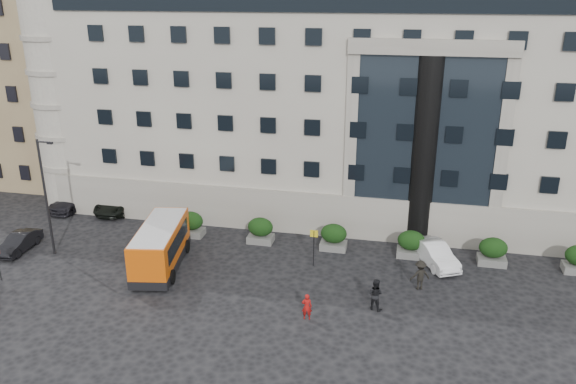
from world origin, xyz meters
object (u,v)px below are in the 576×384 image
object	(u,v)px
parked_car_c	(75,199)
parked_car_d	(120,201)
pedestrian_b	(375,294)
street_lamp	(46,193)
minibus	(160,245)
pedestrian_c	(420,275)
hedge_e	(493,251)
white_taxi	(435,254)
parked_car_b	(19,242)
hedge_b	(260,230)
hedge_c	(334,237)
pedestrian_a	(307,307)
hedge_a	(191,224)
red_truck	(99,164)
bus_stop_sign	(314,242)
hedge_d	(411,244)

from	to	relation	value
parked_car_c	parked_car_d	xyz separation A→B (m)	(3.86, 0.35, 0.01)
pedestrian_b	street_lamp	bearing A→B (deg)	13.67
minibus	pedestrian_c	world-z (taller)	minibus
hedge_e	white_taxi	world-z (taller)	hedge_e
parked_car_d	pedestrian_c	world-z (taller)	pedestrian_c
minibus	parked_car_b	size ratio (longest dim) A/B	1.90
hedge_b	pedestrian_b	xyz separation A→B (m)	(8.54, -7.16, 0.00)
pedestrian_b	parked_car_c	bearing A→B (deg)	-2.45
hedge_c	pedestrian_a	world-z (taller)	hedge_c
hedge_a	parked_car_b	distance (m)	11.64
parked_car_b	white_taxi	size ratio (longest dim) A/B	0.85
street_lamp	red_truck	distance (m)	16.58
street_lamp	white_taxi	world-z (taller)	street_lamp
white_taxi	pedestrian_b	world-z (taller)	pedestrian_b
street_lamp	pedestrian_c	bearing A→B (deg)	1.08
hedge_e	street_lamp	xyz separation A→B (m)	(-28.74, -4.80, 3.44)
minibus	parked_car_c	bearing A→B (deg)	133.98
hedge_b	minibus	distance (m)	7.28
bus_stop_sign	pedestrian_b	xyz separation A→B (m)	(4.24, -4.36, -0.80)
hedge_b	street_lamp	bearing A→B (deg)	-159.93
minibus	parked_car_d	size ratio (longest dim) A/B	1.34
hedge_b	pedestrian_a	distance (m)	10.29
hedge_c	pedestrian_b	bearing A→B (deg)	-64.97
hedge_d	pedestrian_b	world-z (taller)	pedestrian_b
pedestrian_b	hedge_e	bearing A→B (deg)	-114.70
parked_car_c	hedge_e	bearing A→B (deg)	2.69
hedge_d	pedestrian_a	world-z (taller)	hedge_d
parked_car_b	pedestrian_a	world-z (taller)	pedestrian_a
bus_stop_sign	pedestrian_c	distance (m)	6.91
street_lamp	parked_car_c	bearing A→B (deg)	113.26
street_lamp	pedestrian_c	world-z (taller)	street_lamp
hedge_e	parked_car_b	distance (m)	31.74
hedge_a	pedestrian_c	xyz separation A→B (m)	(16.19, -4.34, -0.00)
hedge_b	minibus	bearing A→B (deg)	-136.36
bus_stop_sign	hedge_b	bearing A→B (deg)	146.93
hedge_a	red_truck	size ratio (longest dim) A/B	0.35
street_lamp	minibus	xyz separation A→B (m)	(7.89, -0.20, -2.80)
hedge_a	parked_car_d	xyz separation A→B (m)	(-7.50, 3.51, -0.19)
hedge_c	street_lamp	size ratio (longest dim) A/B	0.23
hedge_e	hedge_d	bearing A→B (deg)	180.00
hedge_a	hedge_c	xyz separation A→B (m)	(10.40, 0.00, 0.00)
hedge_d	parked_car_c	xyz separation A→B (m)	(-26.96, 3.15, -0.20)
hedge_e	parked_car_b	bearing A→B (deg)	-171.15
pedestrian_b	minibus	bearing A→B (deg)	11.00
hedge_b	street_lamp	world-z (taller)	street_lamp
hedge_e	red_truck	distance (m)	35.81
hedge_b	parked_car_c	distance (m)	16.86
parked_car_b	hedge_d	bearing A→B (deg)	7.74
hedge_c	hedge_d	world-z (taller)	same
parked_car_b	pedestrian_c	world-z (taller)	pedestrian_c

